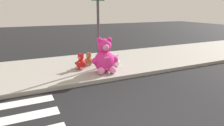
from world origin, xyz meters
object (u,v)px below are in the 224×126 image
Objects in this scene: plush_red at (81,63)px; plush_white at (116,62)px; plush_pink_large at (105,58)px; plush_brown at (89,60)px; sign_pole at (98,29)px.

plush_red is 1.59m from plush_white.
plush_brown is at bearing 102.58° from plush_pink_large.
plush_pink_large is 2.34× the size of plush_brown.
plush_white is at bearing -11.35° from plush_red.
plush_red is (-0.78, 0.83, -0.30)m from plush_pink_large.
plush_pink_large reaches higher than plush_brown.
plush_pink_large is (0.03, -0.59, -1.12)m from sign_pole.
sign_pole reaches higher than plush_white.
plush_white is at bearing -5.37° from sign_pole.
plush_red is at bearing -140.02° from plush_brown.
sign_pole is at bearing -17.47° from plush_red.
plush_pink_large reaches higher than plush_white.
plush_pink_large is 1.32m from plush_brown.
plush_pink_large is at bearing -146.28° from plush_white.
plush_white is (1.05, -0.73, -0.02)m from plush_brown.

